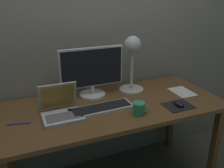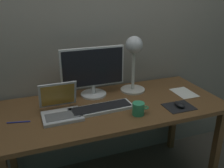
{
  "view_description": "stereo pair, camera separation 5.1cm",
  "coord_description": "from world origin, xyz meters",
  "px_view_note": "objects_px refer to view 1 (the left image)",
  "views": [
    {
      "loc": [
        -0.6,
        -1.47,
        1.52
      ],
      "look_at": [
        -0.02,
        -0.05,
        0.92
      ],
      "focal_mm": 39.45,
      "sensor_mm": 36.0,
      "label": 1
    },
    {
      "loc": [
        -0.56,
        -1.49,
        1.52
      ],
      "look_at": [
        -0.02,
        -0.05,
        0.92
      ],
      "focal_mm": 39.45,
      "sensor_mm": 36.0,
      "label": 2
    }
  ],
  "objects_px": {
    "desk_lamp": "(132,55)",
    "pen": "(19,124)",
    "monitor": "(92,71)",
    "mouse": "(179,103)",
    "laptop": "(60,107)",
    "coffee_mug": "(139,108)",
    "keyboard_main": "(102,108)"
  },
  "relations": [
    {
      "from": "desk_lamp",
      "to": "pen",
      "type": "distance_m",
      "value": 0.95
    },
    {
      "from": "monitor",
      "to": "desk_lamp",
      "type": "bearing_deg",
      "value": -3.95
    },
    {
      "from": "desk_lamp",
      "to": "mouse",
      "type": "height_order",
      "value": "desk_lamp"
    },
    {
      "from": "monitor",
      "to": "pen",
      "type": "distance_m",
      "value": 0.64
    },
    {
      "from": "laptop",
      "to": "mouse",
      "type": "relative_size",
      "value": 2.66
    },
    {
      "from": "mouse",
      "to": "coffee_mug",
      "type": "xyz_separation_m",
      "value": [
        -0.32,
        0.0,
        0.02
      ]
    },
    {
      "from": "monitor",
      "to": "desk_lamp",
      "type": "distance_m",
      "value": 0.34
    },
    {
      "from": "monitor",
      "to": "desk_lamp",
      "type": "xyz_separation_m",
      "value": [
        0.32,
        -0.02,
        0.09
      ]
    },
    {
      "from": "keyboard_main",
      "to": "desk_lamp",
      "type": "relative_size",
      "value": 1.01
    },
    {
      "from": "mouse",
      "to": "coffee_mug",
      "type": "bearing_deg",
      "value": 179.69
    },
    {
      "from": "laptop",
      "to": "pen",
      "type": "xyz_separation_m",
      "value": [
        -0.27,
        -0.03,
        -0.05
      ]
    },
    {
      "from": "mouse",
      "to": "desk_lamp",
      "type": "bearing_deg",
      "value": 115.31
    },
    {
      "from": "coffee_mug",
      "to": "monitor",
      "type": "bearing_deg",
      "value": 114.98
    },
    {
      "from": "keyboard_main",
      "to": "desk_lamp",
      "type": "bearing_deg",
      "value": 34.5
    },
    {
      "from": "laptop",
      "to": "coffee_mug",
      "type": "xyz_separation_m",
      "value": [
        0.48,
        -0.19,
        -0.02
      ]
    },
    {
      "from": "coffee_mug",
      "to": "pen",
      "type": "xyz_separation_m",
      "value": [
        -0.74,
        0.16,
        -0.04
      ]
    },
    {
      "from": "desk_lamp",
      "to": "pen",
      "type": "height_order",
      "value": "desk_lamp"
    },
    {
      "from": "keyboard_main",
      "to": "laptop",
      "type": "bearing_deg",
      "value": 171.08
    },
    {
      "from": "laptop",
      "to": "pen",
      "type": "distance_m",
      "value": 0.27
    },
    {
      "from": "keyboard_main",
      "to": "pen",
      "type": "distance_m",
      "value": 0.54
    },
    {
      "from": "keyboard_main",
      "to": "desk_lamp",
      "type": "xyz_separation_m",
      "value": [
        0.34,
        0.24,
        0.28
      ]
    },
    {
      "from": "desk_lamp",
      "to": "mouse",
      "type": "relative_size",
      "value": 4.62
    },
    {
      "from": "coffee_mug",
      "to": "mouse",
      "type": "bearing_deg",
      "value": -0.31
    },
    {
      "from": "monitor",
      "to": "pen",
      "type": "relative_size",
      "value": 3.47
    },
    {
      "from": "coffee_mug",
      "to": "pen",
      "type": "relative_size",
      "value": 0.82
    },
    {
      "from": "keyboard_main",
      "to": "laptop",
      "type": "relative_size",
      "value": 1.75
    },
    {
      "from": "keyboard_main",
      "to": "laptop",
      "type": "xyz_separation_m",
      "value": [
        -0.27,
        0.04,
        0.05
      ]
    },
    {
      "from": "monitor",
      "to": "mouse",
      "type": "height_order",
      "value": "monitor"
    },
    {
      "from": "mouse",
      "to": "coffee_mug",
      "type": "relative_size",
      "value": 0.83
    },
    {
      "from": "laptop",
      "to": "mouse",
      "type": "distance_m",
      "value": 0.82
    },
    {
      "from": "mouse",
      "to": "monitor",
      "type": "bearing_deg",
      "value": 141.19
    },
    {
      "from": "desk_lamp",
      "to": "coffee_mug",
      "type": "bearing_deg",
      "value": -109.46
    }
  ]
}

